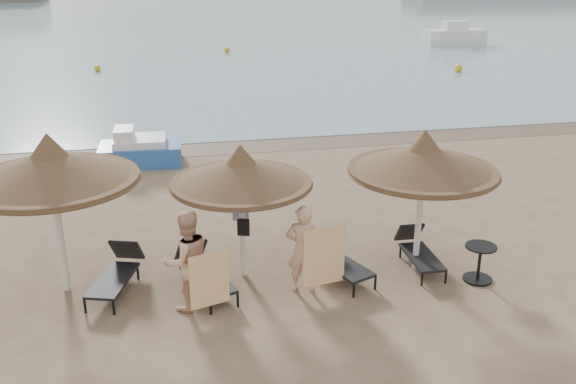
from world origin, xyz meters
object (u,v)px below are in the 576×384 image
at_px(palapa_center, 241,173).
at_px(palapa_left, 51,167).
at_px(lounger_near_right, 334,258).
at_px(pedal_boat, 139,150).
at_px(person_left, 187,253).
at_px(palapa_right, 423,160).
at_px(lounger_far_left, 117,271).
at_px(lounger_far_right, 418,250).
at_px(lounger_near_left, 203,271).
at_px(person_right, 303,242).
at_px(side_table, 479,264).

bearing_deg(palapa_center, palapa_left, 178.66).
height_order(lounger_near_right, pedal_boat, pedal_boat).
bearing_deg(person_left, palapa_right, 170.33).
xyz_separation_m(lounger_far_left, lounger_far_right, (5.93, -0.20, -0.03)).
bearing_deg(palapa_right, lounger_near_left, 179.75).
distance_m(palapa_right, lounger_far_left, 6.15).
xyz_separation_m(palapa_center, person_right, (1.00, -0.83, -1.14)).
bearing_deg(palapa_left, palapa_center, -1.34).
relative_size(lounger_near_right, person_right, 0.92).
bearing_deg(palapa_left, palapa_right, -4.00).
distance_m(side_table, person_right, 3.50).
xyz_separation_m(palapa_left, side_table, (7.77, -1.20, -2.09)).
relative_size(lounger_near_right, side_table, 2.51).
relative_size(lounger_far_left, lounger_near_left, 0.99).
bearing_deg(lounger_far_right, person_left, -169.36).
bearing_deg(lounger_near_right, pedal_boat, 93.32).
distance_m(lounger_near_left, lounger_near_right, 2.57).
relative_size(palapa_right, lounger_far_left, 1.59).
bearing_deg(lounger_near_left, palapa_right, -19.07).
bearing_deg(lounger_far_left, palapa_right, 14.23).
relative_size(lounger_near_right, pedal_boat, 0.76).
distance_m(person_left, pedal_boat, 8.68).
distance_m(lounger_near_left, side_table, 5.30).
xyz_separation_m(palapa_left, lounger_near_right, (5.09, -0.39, -2.08)).
relative_size(lounger_near_left, side_table, 2.52).
bearing_deg(lounger_near_right, lounger_near_left, 158.80).
distance_m(lounger_near_right, person_left, 3.04).
xyz_separation_m(palapa_left, palapa_center, (3.34, -0.08, -0.30)).
distance_m(lounger_near_left, pedal_boat, 8.04).
bearing_deg(lounger_far_right, lounger_far_left, 179.10).
bearing_deg(palapa_center, lounger_near_left, -155.26).
relative_size(palapa_center, person_left, 1.25).
height_order(palapa_left, lounger_far_left, palapa_left).
bearing_deg(side_table, lounger_far_right, 135.92).
distance_m(side_table, pedal_boat, 10.85).
bearing_deg(palapa_right, side_table, -36.07).
xyz_separation_m(lounger_far_left, pedal_boat, (0.31, 7.61, 0.06)).
xyz_separation_m(palapa_left, lounger_near_left, (2.53, -0.46, -2.08)).
distance_m(side_table, person_left, 5.59).
relative_size(palapa_center, person_right, 1.36).
bearing_deg(palapa_center, lounger_far_right, -4.10).
relative_size(palapa_center, pedal_boat, 1.12).
distance_m(person_left, person_right, 2.13).
height_order(palapa_left, lounger_far_right, palapa_left).
relative_size(palapa_right, lounger_near_left, 1.58).
relative_size(palapa_left, lounger_near_right, 1.68).
xyz_separation_m(palapa_left, person_right, (4.35, -0.90, -1.44)).
height_order(side_table, person_left, person_left).
bearing_deg(person_left, pedal_boat, -101.25).
distance_m(palapa_right, person_right, 2.79).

